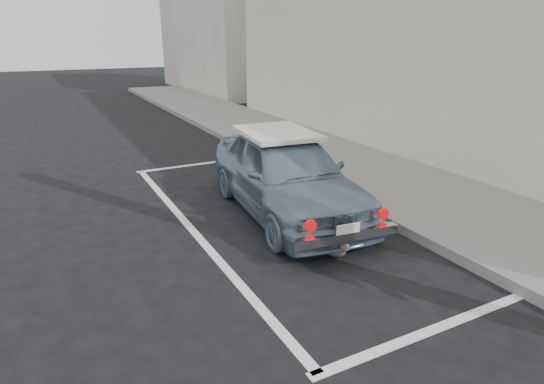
{
  "coord_description": "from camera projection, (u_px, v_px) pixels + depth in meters",
  "views": [
    {
      "loc": [
        -2.75,
        -3.17,
        2.81
      ],
      "look_at": [
        -0.01,
        2.09,
        0.75
      ],
      "focal_mm": 30.0,
      "sensor_mm": 36.0,
      "label": 1
    }
  ],
  "objects": [
    {
      "name": "retro_coupe",
      "position": [
        286.0,
        173.0,
        7.37
      ],
      "size": [
        1.97,
        4.09,
        1.35
      ],
      "rotation": [
        0.0,
        0.0,
        -0.1
      ],
      "color": "slate",
      "rests_on": "ground"
    },
    {
      "name": "cat",
      "position": [
        335.0,
        247.0,
        6.05
      ],
      "size": [
        0.31,
        0.56,
        0.3
      ],
      "rotation": [
        0.0,
        0.0,
        0.19
      ],
      "color": "#726457",
      "rests_on": "ground"
    },
    {
      "name": "building_far",
      "position": [
        220.0,
        10.0,
        22.99
      ],
      "size": [
        3.5,
        10.0,
        8.0
      ],
      "primitive_type": "cube",
      "color": "#B6AEA5",
      "rests_on": "ground"
    },
    {
      "name": "pline_front",
      "position": [
        203.0,
        164.0,
        10.44
      ],
      "size": [
        3.0,
        0.12,
        0.01
      ],
      "primitive_type": "cube",
      "color": "silver",
      "rests_on": "ground"
    },
    {
      "name": "pline_side",
      "position": [
        192.0,
        230.0,
        6.89
      ],
      "size": [
        0.12,
        7.0,
        0.01
      ],
      "primitive_type": "cube",
      "color": "silver",
      "rests_on": "ground"
    },
    {
      "name": "ground",
      "position": [
        364.0,
        317.0,
        4.78
      ],
      "size": [
        80.0,
        80.0,
        0.0
      ],
      "primitive_type": "plane",
      "color": "black",
      "rests_on": "ground"
    },
    {
      "name": "shop_building",
      "position": [
        492.0,
        1.0,
        9.75
      ],
      "size": [
        3.5,
        18.0,
        7.0
      ],
      "color": "silver",
      "rests_on": "ground"
    },
    {
      "name": "sidewalk",
      "position": [
        439.0,
        202.0,
        7.83
      ],
      "size": [
        2.8,
        40.0,
        0.15
      ],
      "primitive_type": "cube",
      "color": "slate",
      "rests_on": "ground"
    },
    {
      "name": "pline_rear",
      "position": [
        435.0,
        329.0,
        4.58
      ],
      "size": [
        3.0,
        0.12,
        0.01
      ],
      "primitive_type": "cube",
      "color": "silver",
      "rests_on": "ground"
    }
  ]
}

